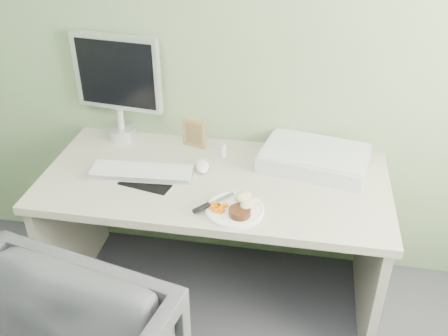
% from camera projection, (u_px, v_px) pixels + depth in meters
% --- Properties ---
extents(wall_back, '(3.50, 0.00, 3.50)m').
position_uv_depth(wall_back, '(228.00, 21.00, 2.29)').
color(wall_back, gray).
rests_on(wall_back, floor).
extents(desk, '(1.60, 0.75, 0.73)m').
position_uv_depth(desk, '(215.00, 210.00, 2.40)').
color(desk, '#B6A899').
rests_on(desk, floor).
extents(plate, '(0.25, 0.25, 0.01)m').
position_uv_depth(plate, '(235.00, 210.00, 2.09)').
color(plate, white).
rests_on(plate, desk).
extents(steak, '(0.10, 0.10, 0.03)m').
position_uv_depth(steak, '(240.00, 212.00, 2.04)').
color(steak, black).
rests_on(steak, plate).
extents(potato_pile, '(0.13, 0.10, 0.06)m').
position_uv_depth(potato_pile, '(245.00, 197.00, 2.10)').
color(potato_pile, '#A78151').
rests_on(potato_pile, plate).
extents(carrot_heap, '(0.06, 0.06, 0.04)m').
position_uv_depth(carrot_heap, '(219.00, 206.00, 2.07)').
color(carrot_heap, '#FF6E05').
rests_on(carrot_heap, plate).
extents(steak_knife, '(0.15, 0.18, 0.02)m').
position_uv_depth(steak_knife, '(208.00, 205.00, 2.09)').
color(steak_knife, silver).
rests_on(steak_knife, plate).
extents(mousepad, '(0.28, 0.26, 0.00)m').
position_uv_depth(mousepad, '(152.00, 178.00, 2.30)').
color(mousepad, black).
rests_on(mousepad, desk).
extents(keyboard, '(0.48, 0.17, 0.02)m').
position_uv_depth(keyboard, '(141.00, 172.00, 2.32)').
color(keyboard, white).
rests_on(keyboard, desk).
extents(computer_mouse, '(0.09, 0.13, 0.04)m').
position_uv_depth(computer_mouse, '(202.00, 166.00, 2.36)').
color(computer_mouse, white).
rests_on(computer_mouse, desk).
extents(photo_frame, '(0.12, 0.05, 0.15)m').
position_uv_depth(photo_frame, '(194.00, 133.00, 2.52)').
color(photo_frame, '#A7884E').
rests_on(photo_frame, desk).
extents(eyedrop_bottle, '(0.03, 0.03, 0.08)m').
position_uv_depth(eyedrop_bottle, '(223.00, 150.00, 2.46)').
color(eyedrop_bottle, white).
rests_on(eyedrop_bottle, desk).
extents(scanner, '(0.55, 0.42, 0.08)m').
position_uv_depth(scanner, '(314.00, 158.00, 2.38)').
color(scanner, '#B5B8BC').
rests_on(scanner, desk).
extents(monitor, '(0.46, 0.14, 0.55)m').
position_uv_depth(monitor, '(117.00, 82.00, 2.49)').
color(monitor, silver).
rests_on(monitor, desk).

